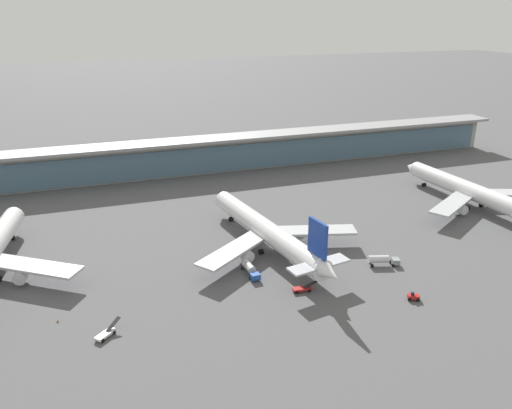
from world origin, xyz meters
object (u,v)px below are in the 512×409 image
at_px(service_truck_by_tail_red, 303,288).
at_px(safety_cone_alpha, 58,321).
at_px(airliner_centre_stand, 268,232).
at_px(service_truck_mid_apron_blue, 250,268).
at_px(service_truck_under_wing_white, 106,333).
at_px(service_truck_at_far_stand_red, 413,297).
at_px(service_truck_near_nose_grey, 382,260).
at_px(airliner_right_stand, 473,192).

xyz_separation_m(service_truck_by_tail_red, safety_cone_alpha, (-57.96, 5.89, -0.49)).
bearing_deg(airliner_centre_stand, service_truck_mid_apron_blue, -128.06).
distance_m(service_truck_under_wing_white, service_truck_by_tail_red, 47.94).
distance_m(service_truck_mid_apron_blue, service_truck_at_far_stand_red, 41.99).
bearing_deg(service_truck_mid_apron_blue, service_truck_near_nose_grey, -11.26).
relative_size(service_truck_mid_apron_blue, service_truck_by_tail_red, 1.27).
height_order(airliner_centre_stand, service_truck_by_tail_red, airliner_centre_stand).
bearing_deg(service_truck_mid_apron_blue, service_truck_by_tail_red, -52.19).
height_order(service_truck_under_wing_white, safety_cone_alpha, service_truck_under_wing_white).
distance_m(airliner_centre_stand, airliner_right_stand, 80.80).
distance_m(airliner_centre_stand, service_truck_near_nose_grey, 33.10).
height_order(service_truck_by_tail_red, safety_cone_alpha, service_truck_by_tail_red).
bearing_deg(airliner_right_stand, service_truck_by_tail_red, -157.46).
distance_m(airliner_right_stand, service_truck_by_tail_red, 87.00).
bearing_deg(service_truck_under_wing_white, service_truck_near_nose_grey, 6.83).
bearing_deg(airliner_centre_stand, airliner_right_stand, 5.87).
bearing_deg(service_truck_by_tail_red, service_truck_mid_apron_blue, 127.81).
relative_size(airliner_right_stand, service_truck_by_tail_red, 9.80).
xyz_separation_m(airliner_right_stand, service_truck_mid_apron_blue, (-90.06, -20.63, -3.96)).
bearing_deg(service_truck_at_far_stand_red, safety_cone_alpha, 167.42).
bearing_deg(airliner_centre_stand, service_truck_at_far_stand_red, -57.31).
height_order(airliner_right_stand, service_truck_by_tail_red, airliner_right_stand).
xyz_separation_m(service_truck_under_wing_white, service_truck_mid_apron_blue, (37.99, 16.06, 0.90)).
bearing_deg(safety_cone_alpha, service_truck_under_wing_white, -42.45).
height_order(airliner_centre_stand, service_truck_near_nose_grey, airliner_centre_stand).
xyz_separation_m(service_truck_mid_apron_blue, safety_cone_alpha, (-48.13, -6.78, -1.39)).
distance_m(airliner_right_stand, service_truck_near_nose_grey, 60.84).
xyz_separation_m(service_truck_mid_apron_blue, service_truck_at_far_stand_red, (33.69, -25.04, -0.83)).
bearing_deg(service_truck_near_nose_grey, airliner_right_stand, 27.27).
height_order(service_truck_near_nose_grey, safety_cone_alpha, service_truck_near_nose_grey).
relative_size(airliner_centre_stand, service_truck_near_nose_grey, 7.58).
relative_size(service_truck_by_tail_red, service_truck_at_far_stand_red, 2.08).
distance_m(service_truck_at_far_stand_red, safety_cone_alpha, 83.83).
distance_m(airliner_centre_stand, service_truck_mid_apron_blue, 16.20).
bearing_deg(safety_cone_alpha, service_truck_by_tail_red, -5.80).
bearing_deg(service_truck_near_nose_grey, service_truck_mid_apron_blue, 168.74).
distance_m(service_truck_under_wing_white, safety_cone_alpha, 13.75).
height_order(service_truck_mid_apron_blue, safety_cone_alpha, service_truck_mid_apron_blue).
relative_size(service_truck_under_wing_white, safety_cone_alpha, 8.57).
bearing_deg(airliner_right_stand, service_truck_at_far_stand_red, -140.98).
bearing_deg(airliner_right_stand, service_truck_mid_apron_blue, -167.10).
relative_size(service_truck_by_tail_red, safety_cone_alpha, 9.86).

